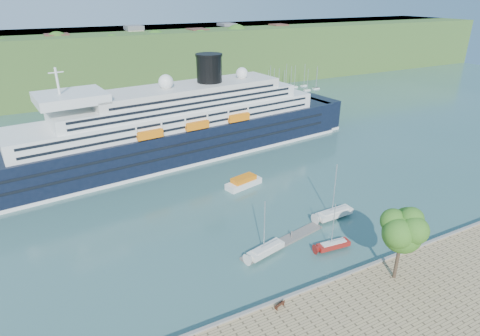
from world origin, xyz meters
The scene contains 11 objects.
ground centered at (0.00, 0.00, 0.00)m, with size 400.00×400.00×0.00m, color #325957.
far_hillside centered at (0.00, 145.00, 12.00)m, with size 400.00×50.00×24.00m, color #356026.
quay_coping centered at (0.00, -0.20, 1.15)m, with size 220.00×0.50×0.30m, color slate.
cruise_ship centered at (-3.56, 56.59, 12.49)m, with size 111.27×16.20×24.99m, color black, non-canonical shape.
park_bench centered at (-8.27, -1.22, 1.49)m, with size 1.53×0.63×0.98m, color #421E12, non-canonical shape.
promenade_tree centered at (9.63, -3.78, 7.03)m, with size 7.28×7.28×12.06m, color #2B691B, non-canonical shape.
floating_pontoon centered at (1.04, 12.02, 0.19)m, with size 17.18×2.10×0.38m, color gray, non-canonical shape.
sailboat_white_near centered at (-3.26, 10.54, 4.74)m, with size 7.34×2.04×9.47m, color silver, non-canonical shape.
sailboat_red centered at (7.31, 6.80, 4.05)m, with size 6.27×1.74×8.09m, color maroon, non-canonical shape.
sailboat_white_far centered at (13.78, 14.43, 5.27)m, with size 8.17×2.27×10.55m, color silver, non-canonical shape.
tender_launch centered at (5.14, 34.00, 1.16)m, with size 8.40×2.87×2.32m, color orange, non-canonical shape.
Camera 1 is at (-31.48, -34.75, 38.64)m, focal length 30.00 mm.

